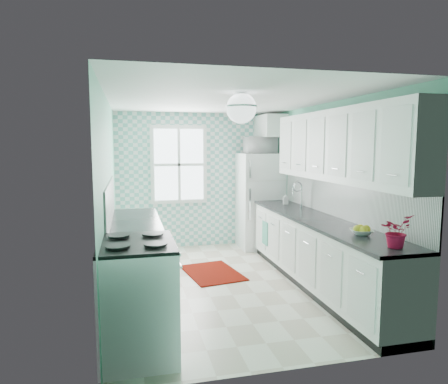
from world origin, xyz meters
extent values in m
cube|color=silver|center=(0.00, 0.00, -0.01)|extent=(3.00, 4.40, 0.02)
cube|color=white|center=(0.00, 0.00, 2.51)|extent=(3.00, 4.40, 0.02)
cube|color=#6AC8A4|center=(0.00, 2.21, 1.25)|extent=(3.00, 0.02, 2.50)
cube|color=#6AC8A4|center=(0.00, -2.21, 1.25)|extent=(3.00, 0.02, 2.50)
cube|color=#6AC8A4|center=(-1.51, 0.00, 1.25)|extent=(0.02, 4.40, 2.50)
cube|color=#6AC8A4|center=(1.51, 0.00, 1.25)|extent=(0.02, 4.40, 2.50)
cube|color=#6CB8AE|center=(0.00, 2.19, 1.25)|extent=(3.00, 0.01, 2.50)
cube|color=white|center=(-0.35, 2.17, 1.55)|extent=(1.04, 0.05, 1.44)
cube|color=white|center=(-0.35, 2.15, 1.55)|extent=(0.90, 0.02, 1.30)
cube|color=white|center=(1.49, -0.40, 1.20)|extent=(0.02, 3.60, 0.51)
cube|color=white|center=(-1.49, -0.07, 1.20)|extent=(0.02, 2.15, 0.51)
cube|color=white|center=(1.33, -0.60, 1.90)|extent=(0.33, 3.20, 0.90)
cube|color=white|center=(1.30, 1.83, 2.25)|extent=(0.40, 0.74, 0.40)
cylinder|color=silver|center=(0.00, -0.80, 2.48)|extent=(0.14, 0.14, 0.04)
cylinder|color=silver|center=(0.00, -0.80, 2.41)|extent=(0.02, 0.02, 0.12)
sphere|color=white|center=(0.00, -0.80, 2.32)|extent=(0.34, 0.34, 0.34)
cube|color=white|center=(1.20, -0.40, 0.45)|extent=(0.60, 3.60, 0.90)
cube|color=black|center=(1.19, -0.40, 0.92)|extent=(0.63, 3.60, 0.04)
cube|color=white|center=(-1.20, -0.07, 0.45)|extent=(0.60, 2.15, 0.90)
cube|color=black|center=(-1.19, -0.07, 0.92)|extent=(0.63, 2.15, 0.04)
cube|color=white|center=(1.11, 1.82, 0.88)|extent=(0.76, 0.72, 1.76)
cube|color=silver|center=(1.11, 1.46, 1.28)|extent=(0.75, 0.01, 0.02)
cube|color=silver|center=(0.80, 1.44, 1.49)|extent=(0.03, 0.03, 0.30)
cube|color=silver|center=(0.80, 1.44, 0.88)|extent=(0.03, 0.03, 0.54)
cube|color=white|center=(-1.20, -1.60, 0.52)|extent=(0.68, 0.86, 1.02)
cube|color=black|center=(-1.20, -1.60, 1.03)|extent=(0.68, 0.86, 0.03)
cube|color=black|center=(-0.86, -1.60, 0.59)|extent=(0.01, 0.56, 0.34)
cube|color=silver|center=(1.20, 0.52, 0.92)|extent=(0.44, 0.37, 0.12)
cylinder|color=silver|center=(1.36, 0.52, 1.12)|extent=(0.02, 0.02, 0.30)
torus|color=silver|center=(1.30, 0.52, 1.31)|extent=(0.16, 0.02, 0.16)
cube|color=maroon|center=(-0.07, 0.49, 0.01)|extent=(0.89, 1.14, 0.02)
cube|color=#65B0AE|center=(0.89, 0.87, 0.48)|extent=(0.10, 0.24, 0.38)
imported|color=white|center=(1.20, -1.39, 0.97)|extent=(0.28, 0.28, 0.06)
imported|color=#B1080E|center=(1.20, -1.96, 1.10)|extent=(0.36, 0.34, 0.32)
imported|color=#A4B4C4|center=(1.25, 0.90, 1.03)|extent=(0.10, 0.10, 0.18)
imported|color=white|center=(1.11, 1.82, 1.91)|extent=(0.57, 0.40, 0.30)
camera|label=1|loc=(-1.24, -5.19, 1.91)|focal=32.00mm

